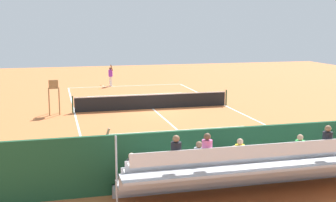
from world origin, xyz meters
TOP-DOWN VIEW (x-y plane):
  - ground_plane at (0.00, 0.00)m, footprint 60.00×60.00m
  - court_line_markings at (0.00, -0.04)m, footprint 10.10×22.20m
  - tennis_net at (0.00, 0.00)m, footprint 10.30×0.10m
  - backdrop_wall at (0.00, 14.00)m, footprint 18.00×0.16m
  - bleacher_stand at (0.02, 15.38)m, footprint 9.06×2.40m
  - umpire_chair at (6.20, 0.20)m, footprint 0.67×0.67m
  - courtside_bench at (-2.95, 13.27)m, footprint 1.80×0.40m
  - equipment_bag at (-0.94, 13.40)m, footprint 0.90×0.36m
  - tennis_player at (1.31, -11.28)m, footprint 0.47×0.55m
  - tennis_racket at (1.98, -11.54)m, footprint 0.42×0.57m
  - tennis_ball_near at (2.45, -9.59)m, footprint 0.07×0.07m
  - line_judge at (4.46, 12.93)m, footprint 0.39×0.54m

SIDE VIEW (x-z plane):
  - ground_plane at x=0.00m, z-range 0.00..0.00m
  - court_line_markings at x=0.00m, z-range 0.00..0.01m
  - tennis_racket at x=1.98m, z-range 0.00..0.03m
  - tennis_ball_near at x=2.45m, z-range 0.00..0.07m
  - equipment_bag at x=-0.94m, z-range 0.00..0.36m
  - tennis_net at x=0.00m, z-range -0.03..1.04m
  - courtside_bench at x=-2.95m, z-range 0.09..1.02m
  - bleacher_stand at x=0.02m, z-range -0.26..2.22m
  - backdrop_wall at x=0.00m, z-range 0.00..2.00m
  - tennis_player at x=1.31m, z-range 0.05..1.98m
  - line_judge at x=4.46m, z-range 0.05..1.98m
  - umpire_chair at x=6.20m, z-range 0.24..2.38m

